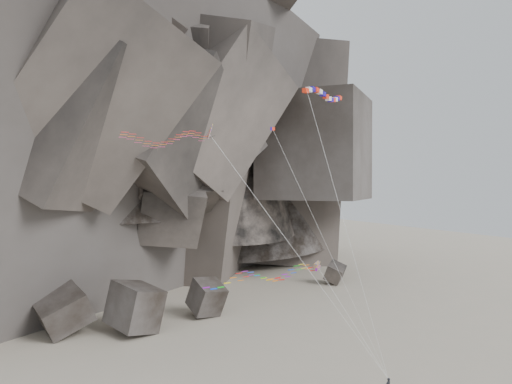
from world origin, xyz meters
TOP-DOWN VIEW (x-y plane):
  - headland at (0.00, 70.00)m, footprint 110.00×70.00m
  - boulder_field at (-17.74, 33.71)m, footprint 82.18×19.36m
  - delta_kite at (-13.29, 4.09)m, footprint 24.61×9.82m
  - banner_kite at (6.07, 3.57)m, footprint 8.95×10.33m
  - parafoil_kite at (-2.74, 3.84)m, footprint 16.67×8.98m
  - pennant_kite at (-0.83, -1.44)m, footprint 11.59×4.76m

SIDE VIEW (x-z plane):
  - boulder_field at x=-17.74m, z-range -1.76..6.33m
  - parafoil_kite at x=-2.74m, z-range 6.44..17.55m
  - pennant_kite at x=-0.83m, z-range 6.32..31.38m
  - delta_kite at x=-13.29m, z-range 12.81..38.32m
  - banner_kite at x=6.07m, z-range 15.75..45.60m
  - headland at x=0.00m, z-range 0.00..84.00m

